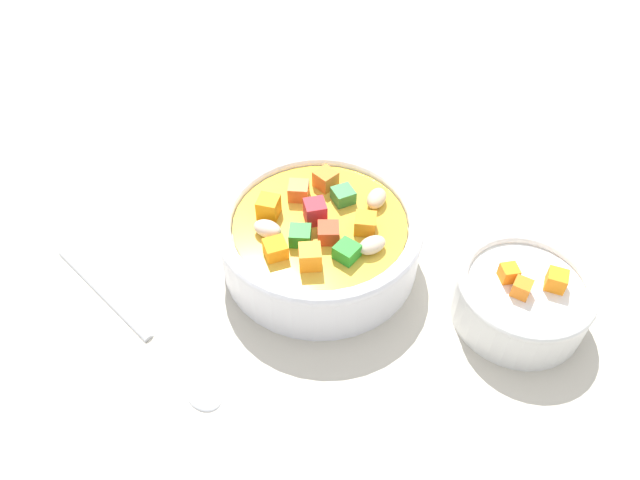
# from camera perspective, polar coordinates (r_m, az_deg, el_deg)

# --- Properties ---
(ground_plane) EXTENTS (1.40, 1.40, 0.02)m
(ground_plane) POSITION_cam_1_polar(r_m,az_deg,el_deg) (0.52, 0.00, -2.69)
(ground_plane) COLOR #BAB2A0
(soup_bowl_main) EXTENTS (0.17, 0.17, 0.07)m
(soup_bowl_main) POSITION_cam_1_polar(r_m,az_deg,el_deg) (0.49, 0.00, 0.26)
(soup_bowl_main) COLOR white
(soup_bowl_main) RESTS_ON ground_plane
(spoon) EXTENTS (0.04, 0.22, 0.01)m
(spoon) POSITION_cam_1_polar(r_m,az_deg,el_deg) (0.49, -16.99, -8.37)
(spoon) COLOR silver
(spoon) RESTS_ON ground_plane
(side_bowl_small) EXTENTS (0.11, 0.11, 0.05)m
(side_bowl_small) POSITION_cam_1_polar(r_m,az_deg,el_deg) (0.49, 19.05, -5.33)
(side_bowl_small) COLOR white
(side_bowl_small) RESTS_ON ground_plane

